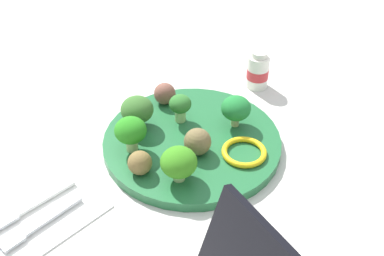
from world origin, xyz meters
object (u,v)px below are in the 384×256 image
broccoli_floret_center (137,110)px  yogurt_bottle (258,71)px  meatball_front_right (140,163)px  knife (23,210)px  meatball_back_left (165,94)px  napkin (36,217)px  fork (38,225)px  broccoli_floret_front_left (180,105)px  pepper_ring_mid_right (244,152)px  plate (192,142)px  meatball_mid_right (198,142)px  broccoli_floret_mid_right (179,163)px  broccoli_floret_front_right (131,131)px  broccoli_floret_near_rim (236,109)px

broccoli_floret_center → yogurt_bottle: yogurt_bottle is taller
meatball_front_right → knife: size_ratio=0.24×
broccoli_floret_center → yogurt_bottle: bearing=174.0°
meatball_back_left → napkin: 0.30m
fork → knife: bearing=-85.0°
broccoli_floret_front_left → pepper_ring_mid_right: size_ratio=0.70×
napkin → broccoli_floret_front_left: bearing=-174.5°
plate → meatball_mid_right: 0.04m
pepper_ring_mid_right → knife: bearing=-21.5°
fork → yogurt_bottle: 0.47m
meatball_front_right → meatball_back_left: size_ratio=0.95×
plate → broccoli_floret_mid_right: (0.07, 0.06, 0.04)m
meatball_back_left → knife: meatball_back_left is taller
meatball_mid_right → fork: bearing=-7.7°
meatball_mid_right → napkin: meatball_mid_right is taller
plate → broccoli_floret_front_right: (0.09, -0.04, 0.04)m
broccoli_floret_front_right → pepper_ring_mid_right: size_ratio=0.83×
broccoli_floret_front_left → broccoli_floret_mid_right: bearing=50.2°
meatball_back_left → yogurt_bottle: (-0.18, 0.05, -0.00)m
broccoli_floret_front_left → meatball_mid_right: broccoli_floret_front_left is taller
plate → broccoli_floret_front_right: 0.10m
meatball_mid_right → broccoli_floret_near_rim: bearing=-172.7°
meatball_front_right → yogurt_bottle: size_ratio=0.49×
broccoli_floret_near_rim → knife: broccoli_floret_near_rim is taller
broccoli_floret_mid_right → knife: size_ratio=0.36×
napkin → plate: bearing=175.2°
broccoli_floret_mid_right → pepper_ring_mid_right: size_ratio=0.77×
broccoli_floret_front_left → meatball_mid_right: bearing=68.9°
plate → broccoli_floret_front_right: broccoli_floret_front_right is taller
broccoli_floret_near_rim → yogurt_bottle: size_ratio=0.72×
broccoli_floret_near_rim → meatball_back_left: broccoli_floret_near_rim is taller
plate → napkin: plate is taller
broccoli_floret_front_left → knife: (0.28, 0.01, -0.04)m
fork → broccoli_floret_near_rim: bearing=176.3°
broccoli_floret_mid_right → fork: (0.19, -0.06, -0.04)m
meatball_front_right → fork: size_ratio=0.29×
fork → knife: 0.04m
meatball_mid_right → meatball_front_right: size_ratio=1.17×
meatball_back_left → knife: 0.30m
plate → meatball_front_right: size_ratio=7.90×
broccoli_floret_near_rim → broccoli_floret_center: 0.16m
broccoli_floret_near_rim → broccoli_floret_front_right: bearing=-19.3°
broccoli_floret_front_right → napkin: size_ratio=0.34×
broccoli_floret_front_left → meatball_front_right: broccoli_floret_front_left is taller
fork → napkin: bearing=-107.2°
broccoli_floret_front_right → fork: 0.18m
broccoli_floret_mid_right → meatball_front_right: 0.06m
broccoli_floret_mid_right → meatball_back_left: size_ratio=1.41×
yogurt_bottle → broccoli_floret_near_rim: bearing=29.6°
meatball_back_left → pepper_ring_mid_right: meatball_back_left is taller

